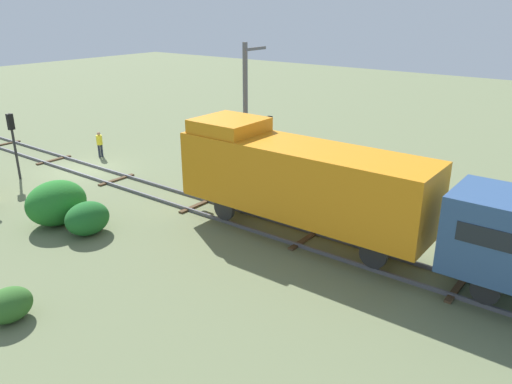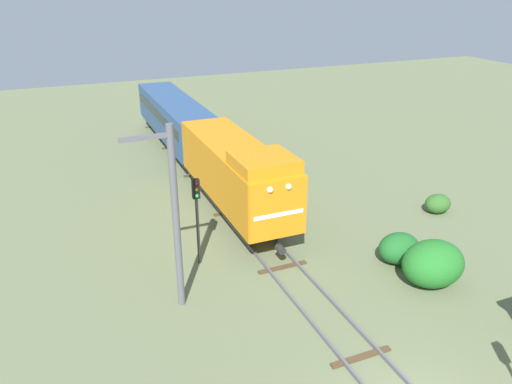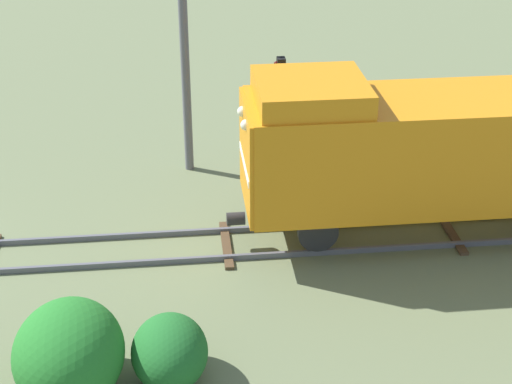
{
  "view_description": "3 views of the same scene",
  "coord_description": "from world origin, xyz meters",
  "views": [
    {
      "loc": [
        16.68,
        26.05,
        9.53
      ],
      "look_at": [
        1.46,
        14.44,
        2.3
      ],
      "focal_mm": 35.0,
      "sensor_mm": 36.0,
      "label": 1
    },
    {
      "loc": [
        -8.79,
        -8.1,
        12.39
      ],
      "look_at": [
        0.03,
        12.84,
        2.54
      ],
      "focal_mm": 35.0,
      "sensor_mm": 36.0,
      "label": 2
    },
    {
      "loc": [
        18.44,
        8.42,
        11.53
      ],
      "look_at": [
        1.07,
        10.32,
        2.23
      ],
      "focal_mm": 55.0,
      "sensor_mm": 36.0,
      "label": 3
    }
  ],
  "objects": [
    {
      "name": "bush_far",
      "position": [
        5.42,
        5.97,
        1.02
      ],
      "size": [
        2.8,
        2.29,
        2.04
      ],
      "primitive_type": "ellipsoid",
      "color": "#237126",
      "rests_on": "ground"
    },
    {
      "name": "catenary_mast",
      "position": [
        -5.06,
        8.77,
        4.06
      ],
      "size": [
        1.94,
        0.28,
        7.63
      ],
      "color": "#595960",
      "rests_on": "ground"
    },
    {
      "name": "traffic_signal_mid",
      "position": [
        -3.4,
        11.54,
        2.95
      ],
      "size": [
        0.32,
        0.34,
        4.24
      ],
      "color": "#262628",
      "rests_on": "ground"
    },
    {
      "name": "locomotive",
      "position": [
        0.0,
        15.49,
        2.77
      ],
      "size": [
        2.9,
        11.6,
        4.6
      ],
      "color": "orange",
      "rests_on": "railway_track"
    },
    {
      "name": "bush_near",
      "position": [
        5.25,
        8.02,
        0.73
      ],
      "size": [
        2.0,
        1.64,
        1.46
      ],
      "primitive_type": "ellipsoid",
      "color": "#1F6226",
      "rests_on": "ground"
    }
  ]
}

